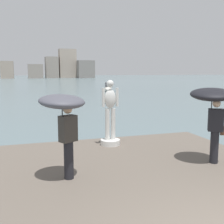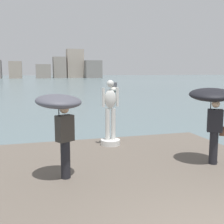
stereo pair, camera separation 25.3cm
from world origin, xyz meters
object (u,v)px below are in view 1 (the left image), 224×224
at_px(onlooker_right, 213,102).
at_px(boat_far, 108,88).
at_px(onlooker_left, 64,112).
at_px(statue_white_figure, 110,119).

distance_m(onlooker_right, boat_far, 33.79).
height_order(onlooker_right, boat_far, onlooker_right).
bearing_deg(onlooker_left, onlooker_right, 0.18).
bearing_deg(statue_white_figure, boat_far, 73.18).
bearing_deg(boat_far, onlooker_left, -108.59).
relative_size(statue_white_figure, boat_far, 0.49).
xyz_separation_m(onlooker_left, boat_far, (11.10, 33.00, -1.47)).
distance_m(statue_white_figure, onlooker_left, 3.31).
distance_m(statue_white_figure, boat_far, 31.76).
xyz_separation_m(statue_white_figure, onlooker_left, (-1.91, -2.61, 0.69)).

